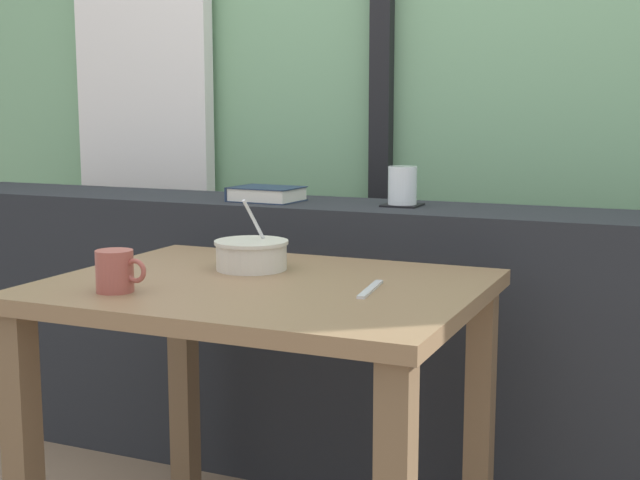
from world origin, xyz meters
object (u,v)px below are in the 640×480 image
coaster_square (402,205)px  soup_bowl (252,254)px  closed_book (266,194)px  ceramic_mug (116,271)px  breakfast_table (264,337)px  fork_utensil (370,289)px  juice_glass (402,187)px

coaster_square → soup_bowl: 0.57m
closed_book → ceramic_mug: (0.08, -0.83, -0.08)m
breakfast_table → soup_bowl: soup_bowl is taller
breakfast_table → soup_bowl: bearing=127.9°
fork_utensil → juice_glass: bearing=95.6°
coaster_square → soup_bowl: bearing=-108.9°
breakfast_table → juice_glass: (0.09, 0.65, 0.27)m
breakfast_table → closed_book: closed_book is taller
juice_glass → closed_book: (-0.40, -0.04, -0.03)m
coaster_square → ceramic_mug: coaster_square is taller
coaster_square → ceramic_mug: (-0.32, -0.86, -0.06)m
juice_glass → breakfast_table: bearing=-98.0°
closed_book → ceramic_mug: closed_book is taller
coaster_square → closed_book: bearing=-174.9°
ceramic_mug → fork_utensil: bearing=25.0°
closed_book → fork_utensil: bearing=-48.0°
breakfast_table → coaster_square: bearing=82.0°
closed_book → fork_utensil: (0.55, -0.61, -0.12)m
fork_utensil → breakfast_table: bearing=174.6°
breakfast_table → closed_book: (-0.31, 0.62, 0.24)m
breakfast_table → coaster_square: 0.70m
coaster_square → soup_bowl: size_ratio=0.59×
ceramic_mug → coaster_square: bearing=69.8°
juice_glass → soup_bowl: 0.58m
juice_glass → soup_bowl: bearing=-108.9°
fork_utensil → ceramic_mug: ceramic_mug is taller
juice_glass → ceramic_mug: bearing=-110.2°
breakfast_table → soup_bowl: size_ratio=5.33×
breakfast_table → juice_glass: 0.71m
closed_book → ceramic_mug: size_ratio=1.78×
juice_glass → ceramic_mug: (-0.32, -0.86, -0.11)m
ceramic_mug → closed_book: bearing=95.7°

